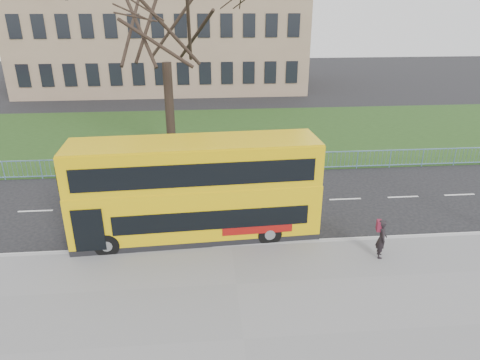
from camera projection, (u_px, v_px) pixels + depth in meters
name	position (u px, v px, depth m)	size (l,w,h in m)	color
ground	(229.00, 229.00, 18.60)	(120.00, 120.00, 0.00)	black
pavement	(243.00, 341.00, 12.37)	(80.00, 10.50, 0.12)	slate
kerb	(231.00, 246.00, 17.14)	(80.00, 0.20, 0.14)	gray
grass_verge	(217.00, 134.00, 31.72)	(80.00, 15.40, 0.08)	#203C15
guard_railing	(221.00, 164.00, 24.45)	(40.00, 0.12, 1.10)	#6D98C2
bare_tree	(165.00, 43.00, 24.88)	(9.56, 9.56, 13.66)	black
civic_building	(164.00, 22.00, 47.66)	(30.00, 15.00, 14.00)	#90755B
yellow_bus	(196.00, 188.00, 17.16)	(9.94, 2.82, 4.12)	#E3B909
pedestrian	(382.00, 239.00, 16.07)	(0.57, 0.37, 1.55)	black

